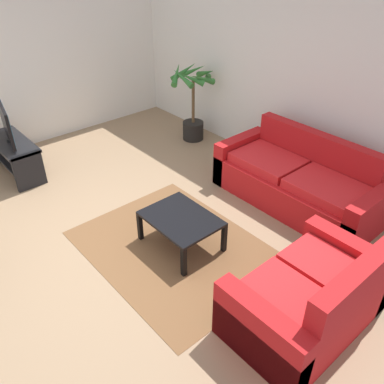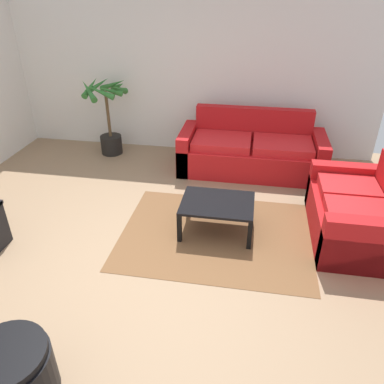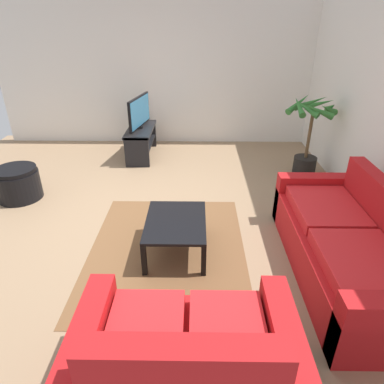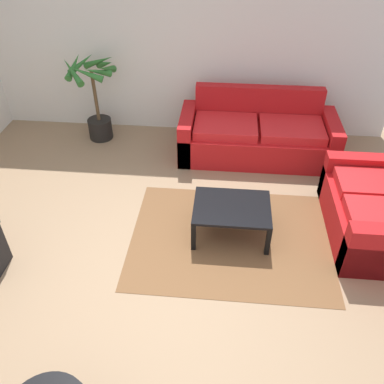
% 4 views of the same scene
% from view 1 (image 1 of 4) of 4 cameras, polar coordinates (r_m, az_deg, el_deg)
% --- Properties ---
extents(ground_plane, '(6.60, 6.60, 0.00)m').
position_cam_1_polar(ground_plane, '(4.88, -12.27, -6.25)').
color(ground_plane, '#937556').
extents(wall_back, '(6.00, 0.06, 2.70)m').
position_cam_1_polar(wall_back, '(6.02, 12.32, 16.16)').
color(wall_back, silver).
rests_on(wall_back, ground).
extents(couch_main, '(2.16, 0.90, 0.90)m').
position_cam_1_polar(couch_main, '(5.36, 14.83, 1.23)').
color(couch_main, red).
rests_on(couch_main, ground).
extents(couch_loveseat, '(0.90, 1.43, 0.90)m').
position_cam_1_polar(couch_loveseat, '(3.82, 16.23, -14.46)').
color(couch_loveseat, red).
rests_on(couch_loveseat, ground).
extents(tv_stand, '(1.10, 0.45, 0.52)m').
position_cam_1_polar(tv_stand, '(6.38, -24.06, 5.14)').
color(tv_stand, black).
rests_on(tv_stand, ground).
extents(tv, '(0.91, 0.22, 0.56)m').
position_cam_1_polar(tv, '(6.20, -25.02, 9.02)').
color(tv, black).
rests_on(tv, tv_stand).
extents(coffee_table, '(0.84, 0.63, 0.39)m').
position_cam_1_polar(coffee_table, '(4.45, -1.58, -4.16)').
color(coffee_table, black).
rests_on(coffee_table, ground).
extents(area_rug, '(2.20, 1.70, 0.01)m').
position_cam_1_polar(area_rug, '(4.62, -2.48, -7.95)').
color(area_rug, brown).
rests_on(area_rug, ground).
extents(potted_palm, '(0.77, 0.77, 1.26)m').
position_cam_1_polar(potted_palm, '(6.80, 0.12, 12.40)').
color(potted_palm, black).
rests_on(potted_palm, ground).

